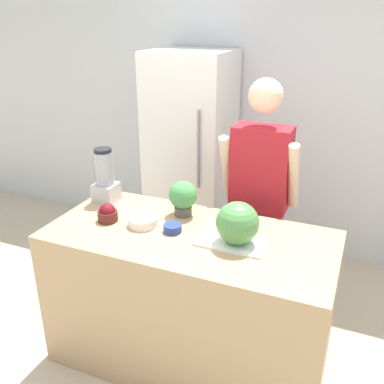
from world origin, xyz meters
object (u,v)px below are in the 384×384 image
(bowl_cream, at_px, (143,220))
(blender, at_px, (105,177))
(watermelon, at_px, (237,223))
(bowl_small_blue, at_px, (173,228))
(person, at_px, (259,199))
(bowl_cherries, at_px, (108,214))
(refrigerator, at_px, (191,157))
(potted_plant, at_px, (183,197))

(bowl_cream, bearing_deg, blender, 150.28)
(watermelon, xyz_separation_m, bowl_small_blue, (-0.39, -0.00, -0.11))
(bowl_small_blue, bearing_deg, person, 64.77)
(watermelon, bearing_deg, bowl_cherries, -177.98)
(refrigerator, height_order, bowl_small_blue, refrigerator)
(blender, xyz_separation_m, potted_plant, (0.58, -0.01, -0.04))
(person, relative_size, blender, 4.72)
(watermelon, distance_m, potted_plant, 0.48)
(watermelon, xyz_separation_m, potted_plant, (-0.43, 0.23, -0.01))
(bowl_cream, bearing_deg, bowl_small_blue, -0.80)
(bowl_cream, height_order, blender, blender)
(bowl_cherries, distance_m, blender, 0.34)
(blender, bearing_deg, refrigerator, 82.49)
(person, distance_m, bowl_small_blue, 0.79)
(bowl_cream, xyz_separation_m, blender, (-0.41, 0.24, 0.13))
(bowl_small_blue, height_order, potted_plant, potted_plant)
(person, distance_m, blender, 1.08)
(person, height_order, bowl_cherries, person)
(blender, bearing_deg, bowl_cherries, -55.34)
(watermelon, bearing_deg, bowl_cream, -180.00)
(refrigerator, distance_m, bowl_cherries, 1.40)
(person, relative_size, bowl_cherries, 14.01)
(bowl_small_blue, distance_m, blender, 0.67)
(person, xyz_separation_m, bowl_small_blue, (-0.34, -0.71, 0.05))
(bowl_small_blue, bearing_deg, bowl_cherries, -176.52)
(watermelon, relative_size, potted_plant, 1.05)
(blender, bearing_deg, watermelon, -13.22)
(watermelon, height_order, bowl_cream, watermelon)
(refrigerator, height_order, watermelon, refrigerator)
(person, bearing_deg, bowl_cream, -127.04)
(watermelon, relative_size, bowl_cherries, 1.92)
(bowl_cream, bearing_deg, potted_plant, 54.14)
(bowl_cream, bearing_deg, watermelon, 0.00)
(bowl_small_blue, bearing_deg, watermelon, 0.41)
(watermelon, distance_m, blender, 1.03)
(bowl_cherries, relative_size, blender, 0.34)
(refrigerator, relative_size, potted_plant, 8.08)
(blender, relative_size, potted_plant, 1.62)
(bowl_small_blue, relative_size, blender, 0.29)
(refrigerator, distance_m, potted_plant, 1.23)
(refrigerator, distance_m, watermelon, 1.62)
(bowl_small_blue, xyz_separation_m, blender, (-0.61, 0.24, 0.14))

